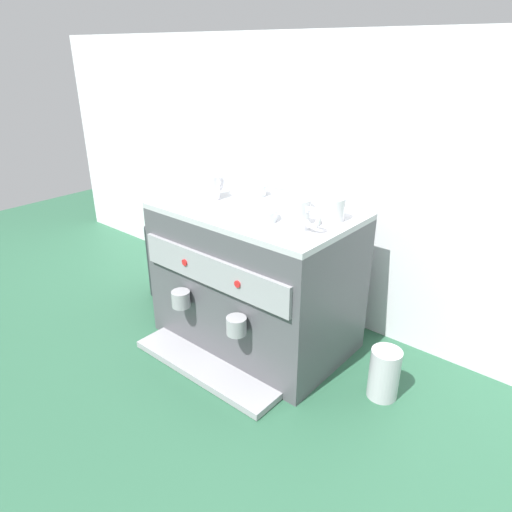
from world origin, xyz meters
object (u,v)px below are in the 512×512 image
at_px(ceramic_cup_0, 298,214).
at_px(coffee_grinder, 165,251).
at_px(milk_pitcher, 384,374).
at_px(espresso_machine, 255,277).
at_px(ceramic_bowl_0, 257,214).
at_px(ceramic_bowl_2, 294,201).
at_px(ceramic_cup_1, 330,208).
at_px(ceramic_bowl_1, 252,190).
at_px(ceramic_cup_2, 209,187).

distance_m(ceramic_cup_0, coffee_grinder, 0.73).
bearing_deg(milk_pitcher, espresso_machine, -178.40).
relative_size(ceramic_cup_0, ceramic_bowl_0, 1.02).
distance_m(ceramic_bowl_2, coffee_grinder, 0.63).
distance_m(ceramic_cup_0, ceramic_bowl_2, 0.17).
bearing_deg(ceramic_bowl_0, milk_pitcher, 12.38).
distance_m(ceramic_cup_1, ceramic_bowl_1, 0.32).
bearing_deg(milk_pitcher, ceramic_cup_2, -177.30).
xyz_separation_m(ceramic_cup_0, ceramic_bowl_2, (-0.11, 0.13, -0.02)).
xyz_separation_m(ceramic_cup_0, ceramic_bowl_0, (-0.12, -0.02, -0.02)).
relative_size(ceramic_cup_1, ceramic_bowl_0, 0.95).
xyz_separation_m(ceramic_cup_2, coffee_grinder, (-0.30, 0.04, -0.31)).
height_order(ceramic_cup_1, ceramic_bowl_2, ceramic_cup_1).
bearing_deg(ceramic_cup_2, milk_pitcher, 2.70).
bearing_deg(ceramic_bowl_0, coffee_grinder, 170.23).
relative_size(ceramic_cup_1, ceramic_bowl_2, 1.18).
bearing_deg(ceramic_cup_1, ceramic_cup_0, -104.04).
height_order(espresso_machine, ceramic_bowl_0, ceramic_bowl_0).
bearing_deg(espresso_machine, ceramic_cup_0, -15.56).
distance_m(espresso_machine, ceramic_bowl_2, 0.27).
bearing_deg(ceramic_cup_2, ceramic_bowl_1, 55.03).
relative_size(ceramic_bowl_0, ceramic_bowl_2, 1.25).
xyz_separation_m(espresso_machine, ceramic_bowl_0, (0.07, -0.07, 0.24)).
bearing_deg(ceramic_cup_2, coffee_grinder, 172.79).
relative_size(ceramic_bowl_0, milk_pitcher, 0.76).
xyz_separation_m(espresso_machine, coffee_grinder, (-0.47, 0.02, -0.05)).
distance_m(ceramic_cup_2, ceramic_bowl_1, 0.14).
distance_m(ceramic_cup_2, milk_pitcher, 0.75).
height_order(ceramic_cup_0, ceramic_cup_2, ceramic_cup_0).
height_order(ceramic_cup_2, milk_pitcher, ceramic_cup_2).
height_order(ceramic_bowl_0, ceramic_bowl_2, ceramic_bowl_2).
relative_size(ceramic_cup_0, ceramic_cup_1, 1.08).
distance_m(espresso_machine, ceramic_cup_0, 0.33).
distance_m(ceramic_cup_0, ceramic_bowl_0, 0.13).
bearing_deg(ceramic_cup_1, ceramic_cup_2, -168.95).
height_order(ceramic_bowl_0, ceramic_bowl_1, ceramic_bowl_1).
bearing_deg(ceramic_bowl_1, ceramic_bowl_0, -45.94).
bearing_deg(milk_pitcher, ceramic_bowl_2, 170.26).
height_order(espresso_machine, ceramic_cup_1, ceramic_cup_1).
bearing_deg(espresso_machine, ceramic_cup_1, 15.26).
xyz_separation_m(espresso_machine, ceramic_cup_2, (-0.17, -0.02, 0.26)).
xyz_separation_m(ceramic_bowl_0, ceramic_bowl_1, (-0.16, 0.17, 0.00)).
bearing_deg(espresso_machine, coffee_grinder, 177.50).
xyz_separation_m(ceramic_cup_0, milk_pitcher, (0.26, 0.07, -0.42)).
height_order(ceramic_cup_0, ceramic_bowl_0, ceramic_cup_0).
distance_m(ceramic_bowl_2, milk_pitcher, 0.55).
relative_size(ceramic_bowl_0, ceramic_bowl_1, 1.22).
relative_size(ceramic_cup_1, coffee_grinder, 0.29).
relative_size(espresso_machine, ceramic_cup_2, 5.32).
bearing_deg(coffee_grinder, milk_pitcher, -0.49).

